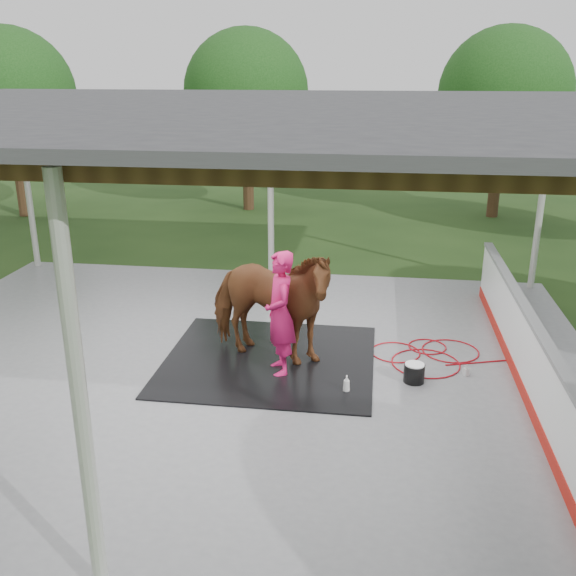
# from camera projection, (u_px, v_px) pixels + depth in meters

# --- Properties ---
(ground) EXTENTS (100.00, 100.00, 0.00)m
(ground) POSITION_uv_depth(u_px,v_px,m) (223.00, 368.00, 10.28)
(ground) COLOR #1E3814
(concrete_slab) EXTENTS (12.00, 10.00, 0.05)m
(concrete_slab) POSITION_uv_depth(u_px,v_px,m) (223.00, 367.00, 10.27)
(concrete_slab) COLOR slate
(concrete_slab) RESTS_ON ground
(pavilion_structure) EXTENTS (12.60, 10.60, 4.05)m
(pavilion_structure) POSITION_uv_depth(u_px,v_px,m) (214.00, 113.00, 8.99)
(pavilion_structure) COLOR beige
(pavilion_structure) RESTS_ON ground
(dasher_board) EXTENTS (0.16, 8.00, 1.15)m
(dasher_board) POSITION_uv_depth(u_px,v_px,m) (525.00, 352.00, 9.48)
(dasher_board) COLOR #B0170E
(dasher_board) RESTS_ON concrete_slab
(tree_belt) EXTENTS (28.00, 28.00, 5.80)m
(tree_belt) POSITION_uv_depth(u_px,v_px,m) (248.00, 121.00, 9.85)
(tree_belt) COLOR #382314
(tree_belt) RESTS_ON ground
(rubber_mat) EXTENTS (3.37, 3.16, 0.03)m
(rubber_mat) POSITION_uv_depth(u_px,v_px,m) (269.00, 360.00, 10.44)
(rubber_mat) COLOR black
(rubber_mat) RESTS_ON concrete_slab
(horse) EXTENTS (2.49, 1.66, 1.93)m
(horse) POSITION_uv_depth(u_px,v_px,m) (269.00, 304.00, 10.12)
(horse) COLOR brown
(horse) RESTS_ON rubber_mat
(handler) EXTENTS (0.69, 0.83, 1.95)m
(handler) POSITION_uv_depth(u_px,v_px,m) (280.00, 314.00, 9.74)
(handler) COLOR #D4165D
(handler) RESTS_ON concrete_slab
(wash_bucket) EXTENTS (0.32, 0.32, 0.30)m
(wash_bucket) POSITION_uv_depth(u_px,v_px,m) (414.00, 373.00, 9.69)
(wash_bucket) COLOR black
(wash_bucket) RESTS_ON concrete_slab
(soap_bottle_a) EXTENTS (0.11, 0.11, 0.26)m
(soap_bottle_a) POSITION_uv_depth(u_px,v_px,m) (347.00, 384.00, 9.39)
(soap_bottle_a) COLOR silver
(soap_bottle_a) RESTS_ON concrete_slab
(soap_bottle_b) EXTENTS (0.11, 0.11, 0.18)m
(soap_bottle_b) POSITION_uv_depth(u_px,v_px,m) (466.00, 370.00, 9.92)
(soap_bottle_b) COLOR #338CD8
(soap_bottle_b) RESTS_ON concrete_slab
(hose_coil) EXTENTS (2.41, 1.57, 0.02)m
(hose_coil) POSITION_uv_depth(u_px,v_px,m) (427.00, 355.00, 10.61)
(hose_coil) COLOR #AA0C16
(hose_coil) RESTS_ON concrete_slab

